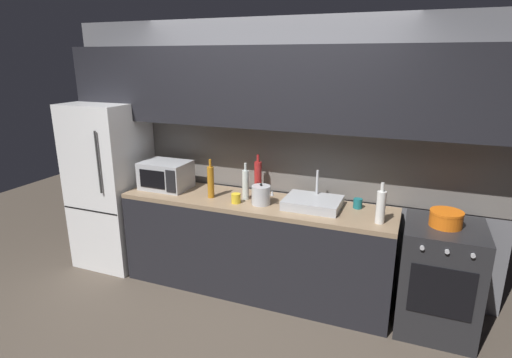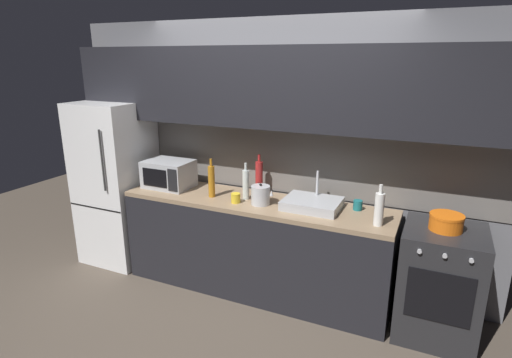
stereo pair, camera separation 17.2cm
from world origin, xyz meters
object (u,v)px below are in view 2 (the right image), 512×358
(microwave, at_px, (169,174))
(wine_bottle_amber, at_px, (212,181))
(kettle, at_px, (261,195))
(refrigerator, at_px, (117,183))
(mug_yellow, at_px, (236,198))
(wine_bottle_red, at_px, (259,177))
(wine_bottle_clear, at_px, (246,184))
(wine_bottle_white, at_px, (379,209))
(mug_teal, at_px, (358,205))
(cooking_pot, at_px, (446,222))
(oven_range, at_px, (439,283))

(microwave, height_order, wine_bottle_amber, wine_bottle_amber)
(kettle, bearing_deg, refrigerator, 177.90)
(wine_bottle_amber, bearing_deg, mug_yellow, -10.83)
(wine_bottle_red, bearing_deg, refrigerator, -172.47)
(wine_bottle_amber, xyz_separation_m, wine_bottle_clear, (0.32, 0.08, -0.01))
(wine_bottle_amber, relative_size, wine_bottle_clear, 1.06)
(refrigerator, distance_m, wine_bottle_clear, 1.55)
(mug_yellow, bearing_deg, kettle, 14.60)
(wine_bottle_white, xyz_separation_m, mug_yellow, (-1.24, 0.00, -0.09))
(refrigerator, height_order, wine_bottle_red, refrigerator)
(wine_bottle_amber, relative_size, mug_teal, 4.27)
(wine_bottle_red, bearing_deg, wine_bottle_clear, -102.05)
(microwave, height_order, wine_bottle_clear, wine_bottle_clear)
(wine_bottle_amber, distance_m, wine_bottle_white, 1.52)
(refrigerator, height_order, wine_bottle_amber, refrigerator)
(kettle, distance_m, cooking_pot, 1.50)
(wine_bottle_amber, xyz_separation_m, mug_yellow, (0.28, -0.05, -0.11))
(microwave, height_order, mug_teal, microwave)
(wine_bottle_clear, distance_m, wine_bottle_white, 1.21)
(wine_bottle_amber, relative_size, mug_yellow, 4.21)
(kettle, bearing_deg, microwave, 175.52)
(wine_bottle_amber, relative_size, wine_bottle_red, 0.96)
(refrigerator, relative_size, wine_bottle_amber, 4.72)
(refrigerator, distance_m, mug_teal, 2.54)
(microwave, height_order, mug_yellow, microwave)
(mug_yellow, bearing_deg, cooking_pot, 4.00)
(microwave, distance_m, wine_bottle_amber, 0.55)
(wine_bottle_white, bearing_deg, oven_range, 13.65)
(kettle, relative_size, wine_bottle_white, 0.61)
(wine_bottle_white, bearing_deg, wine_bottle_red, 164.14)
(microwave, xyz_separation_m, kettle, (1.04, -0.08, -0.05))
(kettle, bearing_deg, oven_range, 2.34)
(refrigerator, relative_size, kettle, 8.49)
(wine_bottle_amber, height_order, mug_teal, wine_bottle_amber)
(kettle, distance_m, wine_bottle_white, 1.02)
(wine_bottle_clear, xyz_separation_m, mug_teal, (0.99, 0.14, -0.10))
(refrigerator, height_order, wine_bottle_clear, refrigerator)
(kettle, distance_m, mug_teal, 0.84)
(wine_bottle_red, xyz_separation_m, mug_teal, (0.95, -0.06, -0.12))
(oven_range, xyz_separation_m, wine_bottle_red, (-1.65, 0.21, 0.61))
(wine_bottle_white, bearing_deg, kettle, 176.80)
(kettle, bearing_deg, mug_teal, 14.73)
(microwave, bearing_deg, wine_bottle_red, 11.93)
(wine_bottle_amber, distance_m, mug_yellow, 0.30)
(refrigerator, relative_size, wine_bottle_clear, 5.03)
(refrigerator, bearing_deg, mug_teal, 3.40)
(microwave, distance_m, kettle, 1.04)
(wine_bottle_clear, bearing_deg, wine_bottle_red, 77.95)
(kettle, xyz_separation_m, mug_yellow, (-0.22, -0.06, -0.04))
(kettle, bearing_deg, mug_yellow, -165.40)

